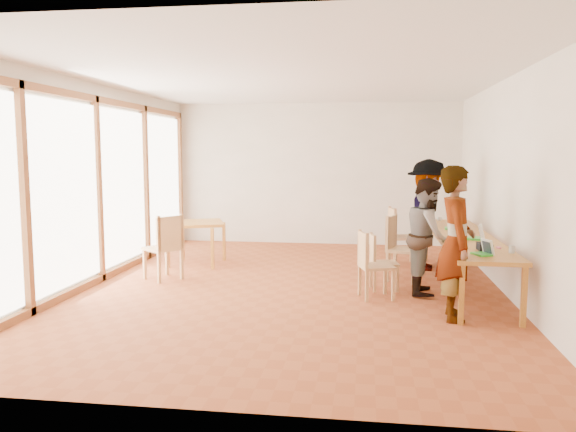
% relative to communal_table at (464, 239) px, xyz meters
% --- Properties ---
extents(ground, '(8.00, 8.00, 0.00)m').
position_rel_communal_table_xyz_m(ground, '(-2.50, -0.43, -0.70)').
color(ground, '#A44E27').
rests_on(ground, ground).
extents(wall_back, '(6.00, 0.10, 3.00)m').
position_rel_communal_table_xyz_m(wall_back, '(-2.50, 3.57, 0.80)').
color(wall_back, white).
rests_on(wall_back, ground).
extents(wall_front, '(6.00, 0.10, 3.00)m').
position_rel_communal_table_xyz_m(wall_front, '(-2.50, -4.43, 0.80)').
color(wall_front, white).
rests_on(wall_front, ground).
extents(wall_right, '(0.10, 8.00, 3.00)m').
position_rel_communal_table_xyz_m(wall_right, '(0.50, -0.43, 0.80)').
color(wall_right, white).
rests_on(wall_right, ground).
extents(window_wall, '(0.10, 8.00, 3.00)m').
position_rel_communal_table_xyz_m(window_wall, '(-5.46, -0.43, 0.80)').
color(window_wall, white).
rests_on(window_wall, ground).
extents(ceiling, '(6.00, 8.00, 0.04)m').
position_rel_communal_table_xyz_m(ceiling, '(-2.50, -0.43, 2.32)').
color(ceiling, white).
rests_on(ceiling, wall_back).
extents(communal_table, '(0.80, 4.00, 0.75)m').
position_rel_communal_table_xyz_m(communal_table, '(0.00, 0.00, 0.00)').
color(communal_table, orange).
rests_on(communal_table, ground).
extents(side_table, '(0.90, 0.90, 0.75)m').
position_rel_communal_table_xyz_m(side_table, '(-4.37, 1.03, -0.03)').
color(side_table, orange).
rests_on(side_table, ground).
extents(chair_near, '(0.52, 0.52, 0.48)m').
position_rel_communal_table_xyz_m(chair_near, '(-1.38, -0.90, -0.14)').
color(chair_near, tan).
rests_on(chair_near, ground).
extents(chair_mid, '(0.43, 0.43, 0.43)m').
position_rel_communal_table_xyz_m(chair_mid, '(-1.25, -0.40, -0.21)').
color(chair_mid, tan).
rests_on(chair_mid, ground).
extents(chair_far, '(0.60, 0.60, 0.53)m').
position_rel_communal_table_xyz_m(chair_far, '(-0.94, 0.27, -0.09)').
color(chair_far, tan).
rests_on(chair_far, ground).
extents(chair_empty, '(0.54, 0.54, 0.53)m').
position_rel_communal_table_xyz_m(chair_empty, '(-0.88, 1.52, -0.09)').
color(chair_empty, tan).
rests_on(chair_empty, ground).
extents(chair_spare, '(0.66, 0.66, 0.54)m').
position_rel_communal_table_xyz_m(chair_spare, '(-4.46, -0.25, -0.08)').
color(chair_spare, tan).
rests_on(chair_spare, ground).
extents(person_near, '(0.45, 0.67, 1.82)m').
position_rel_communal_table_xyz_m(person_near, '(-0.38, -1.70, 0.21)').
color(person_near, gray).
rests_on(person_near, ground).
extents(person_mid, '(0.67, 0.83, 1.61)m').
position_rel_communal_table_xyz_m(person_mid, '(-0.57, -0.51, 0.10)').
color(person_mid, gray).
rests_on(person_mid, ground).
extents(person_far, '(0.86, 1.28, 1.85)m').
position_rel_communal_table_xyz_m(person_far, '(-0.41, 1.15, 0.22)').
color(person_far, gray).
rests_on(person_far, ground).
extents(laptop_near, '(0.26, 0.28, 0.19)m').
position_rel_communal_table_xyz_m(laptop_near, '(-0.03, -1.56, 0.10)').
color(laptop_near, green).
rests_on(laptop_near, communal_table).
extents(laptop_mid, '(0.29, 0.30, 0.22)m').
position_rel_communal_table_xyz_m(laptop_mid, '(0.12, -0.34, 0.11)').
color(laptop_mid, green).
rests_on(laptop_mid, communal_table).
extents(laptop_far, '(0.22, 0.25, 0.19)m').
position_rel_communal_table_xyz_m(laptop_far, '(-0.06, 0.71, 0.10)').
color(laptop_far, green).
rests_on(laptop_far, communal_table).
extents(yellow_mug, '(0.14, 0.14, 0.09)m').
position_rel_communal_table_xyz_m(yellow_mug, '(0.02, 0.60, 0.09)').
color(yellow_mug, orange).
rests_on(yellow_mug, communal_table).
extents(green_bottle, '(0.07, 0.07, 0.28)m').
position_rel_communal_table_xyz_m(green_bottle, '(-0.21, -0.44, 0.19)').
color(green_bottle, '#1B6C1D').
rests_on(green_bottle, communal_table).
extents(clear_glass, '(0.07, 0.07, 0.09)m').
position_rel_communal_table_xyz_m(clear_glass, '(0.33, -1.37, 0.09)').
color(clear_glass, silver).
rests_on(clear_glass, communal_table).
extents(condiment_cup, '(0.08, 0.08, 0.06)m').
position_rel_communal_table_xyz_m(condiment_cup, '(-0.13, 1.81, 0.08)').
color(condiment_cup, white).
rests_on(condiment_cup, communal_table).
extents(pink_phone, '(0.05, 0.10, 0.01)m').
position_rel_communal_table_xyz_m(pink_phone, '(0.25, -1.03, 0.05)').
color(pink_phone, '#D64D82').
rests_on(pink_phone, communal_table).
extents(black_pouch, '(0.16, 0.26, 0.09)m').
position_rel_communal_table_xyz_m(black_pouch, '(0.04, -1.25, 0.09)').
color(black_pouch, black).
rests_on(black_pouch, communal_table).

